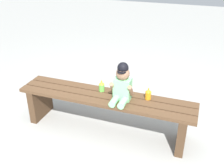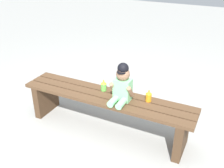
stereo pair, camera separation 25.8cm
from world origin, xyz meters
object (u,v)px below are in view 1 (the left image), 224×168
park_bench (105,106)px  child_figure (122,84)px  sippy_cup_right (148,94)px  sippy_cup_left (102,86)px

park_bench → child_figure: (0.19, -0.02, 0.30)m
child_figure → sippy_cup_right: (0.25, 0.10, -0.12)m
park_bench → sippy_cup_left: 0.22m
park_bench → sippy_cup_right: (0.44, 0.09, 0.19)m
park_bench → child_figure: child_figure is taller
sippy_cup_left → sippy_cup_right: (0.51, 0.00, 0.00)m
child_figure → sippy_cup_right: size_ratio=3.26×
child_figure → sippy_cup_right: 0.30m
park_bench → sippy_cup_left: bearing=130.2°
park_bench → sippy_cup_left: size_ratio=15.31×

